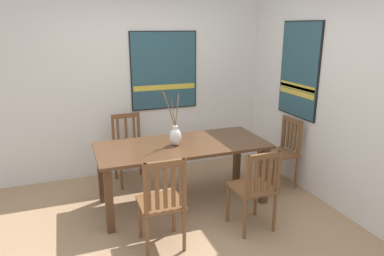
{
  "coord_description": "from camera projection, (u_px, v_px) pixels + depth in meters",
  "views": [
    {
      "loc": [
        -1.11,
        -3.14,
        2.11
      ],
      "look_at": [
        0.27,
        0.6,
        0.95
      ],
      "focal_mm": 32.89,
      "sensor_mm": 36.0,
      "label": 1
    }
  ],
  "objects": [
    {
      "name": "painting_on_side_wall",
      "position": [
        299.0,
        70.0,
        4.57
      ],
      "size": [
        0.05,
        0.78,
        1.24
      ],
      "color": "black"
    },
    {
      "name": "centerpiece_vase",
      "position": [
        175.0,
        135.0,
        4.09
      ],
      "size": [
        0.25,
        0.25,
        0.66
      ],
      "color": "silver",
      "rests_on": "dining_table"
    },
    {
      "name": "chair_2",
      "position": [
        162.0,
        201.0,
        3.33
      ],
      "size": [
        0.43,
        0.43,
        0.96
      ],
      "color": "brown",
      "rests_on": "ground_plane"
    },
    {
      "name": "chair_0",
      "position": [
        282.0,
        150.0,
        4.72
      ],
      "size": [
        0.43,
        0.43,
        0.93
      ],
      "color": "brown",
      "rests_on": "ground_plane"
    },
    {
      "name": "chair_3",
      "position": [
        255.0,
        187.0,
        3.66
      ],
      "size": [
        0.44,
        0.44,
        0.91
      ],
      "color": "brown",
      "rests_on": "ground_plane"
    },
    {
      "name": "wall_back",
      "position": [
        144.0,
        80.0,
        5.08
      ],
      "size": [
        6.4,
        0.12,
        2.7
      ],
      "primitive_type": "cube",
      "color": "silver",
      "rests_on": "ground_plane"
    },
    {
      "name": "chair_1",
      "position": [
        129.0,
        148.0,
        4.86
      ],
      "size": [
        0.45,
        0.45,
        0.94
      ],
      "color": "brown",
      "rests_on": "ground_plane"
    },
    {
      "name": "dining_table",
      "position": [
        182.0,
        152.0,
        4.2
      ],
      "size": [
        2.01,
        0.88,
        0.76
      ],
      "color": "#51331E",
      "rests_on": "ground_plane"
    },
    {
      "name": "painting_on_back_wall",
      "position": [
        164.0,
        71.0,
        5.08
      ],
      "size": [
        0.98,
        0.05,
        1.12
      ],
      "color": "black"
    },
    {
      "name": "ground_plane",
      "position": [
        188.0,
        230.0,
        3.79
      ],
      "size": [
        6.4,
        6.4,
        0.03
      ],
      "primitive_type": "cube",
      "color": "#A37F5B"
    },
    {
      "name": "wall_side",
      "position": [
        340.0,
        94.0,
        4.03
      ],
      "size": [
        0.12,
        6.4,
        2.7
      ],
      "primitive_type": "cube",
      "color": "silver",
      "rests_on": "ground_plane"
    }
  ]
}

